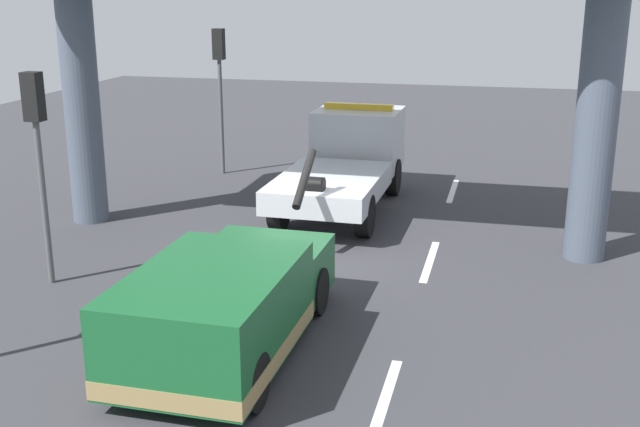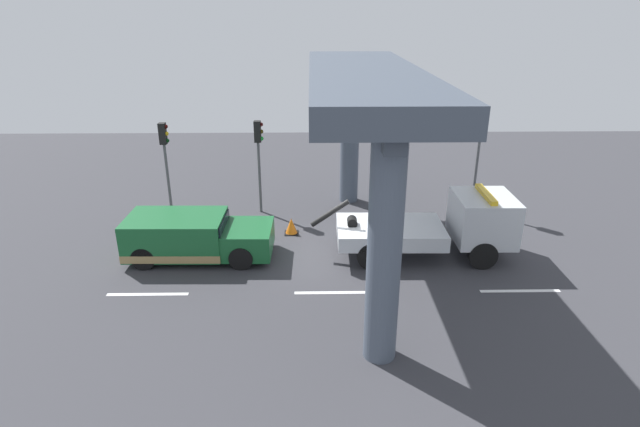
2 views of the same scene
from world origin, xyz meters
name	(u,v)px [view 2 (image 2 of 2)]	position (x,y,z in m)	size (l,w,h in m)	color
ground_plane	(332,256)	(0.00, 0.00, -0.05)	(60.00, 40.00, 0.10)	#38383D
lane_stripe_west	(148,294)	(-6.00, -2.67, 0.00)	(2.60, 0.16, 0.01)	silver
lane_stripe_mid	(335,293)	(0.00, -2.67, 0.00)	(2.60, 0.16, 0.01)	silver
lane_stripe_east	(520,291)	(6.00, -2.67, 0.00)	(2.60, 0.16, 0.01)	silver
tow_truck_white	(443,225)	(4.05, -0.01, 1.20)	(7.27, 2.50, 2.46)	silver
towed_van_green	(193,237)	(-5.05, 0.00, 0.78)	(5.23, 2.28, 1.58)	#195B2D
overpass_structure	(364,100)	(1.02, 0.00, 5.69)	(3.60, 13.65, 6.70)	#4C5666
traffic_light_near	(165,148)	(-6.98, 4.41, 2.94)	(0.39, 0.32, 4.02)	#515456
traffic_light_far	(259,147)	(-2.98, 4.41, 2.99)	(0.39, 0.32, 4.09)	#515456
traffic_light_mid	(480,141)	(6.52, 4.41, 3.18)	(0.39, 0.32, 4.37)	#515456
traffic_cone_orange	(291,226)	(-1.56, 2.01, 0.31)	(0.55, 0.55, 0.66)	orange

